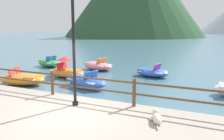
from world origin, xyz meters
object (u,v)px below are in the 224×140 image
object	(u,v)px
pedal_boat_5	(66,71)
pedal_boat_7	(49,63)
pedal_boat_1	(98,66)
pedal_boat_6	(152,72)
lamp_post	(73,30)
dog_resting	(157,118)
pedal_boat_3	(22,79)
pedal_boat_4	(86,81)

from	to	relation	value
pedal_boat_5	pedal_boat_7	size ratio (longest dim) A/B	1.08
pedal_boat_1	pedal_boat_6	size ratio (longest dim) A/B	1.13
lamp_post	pedal_boat_6	world-z (taller)	lamp_post
lamp_post	dog_resting	bearing A→B (deg)	-5.45
pedal_boat_6	dog_resting	bearing A→B (deg)	-72.97
pedal_boat_1	pedal_boat_5	bearing A→B (deg)	-98.42
lamp_post	pedal_boat_5	bearing A→B (deg)	128.39
pedal_boat_3	pedal_boat_7	size ratio (longest dim) A/B	1.16
lamp_post	pedal_boat_4	world-z (taller)	lamp_post
pedal_boat_6	pedal_boat_7	bearing A→B (deg)	177.76
lamp_post	pedal_boat_1	size ratio (longest dim) A/B	1.61
pedal_boat_3	pedal_boat_4	world-z (taller)	pedal_boat_3
dog_resting	pedal_boat_4	world-z (taller)	pedal_boat_4
pedal_boat_4	pedal_boat_6	world-z (taller)	pedal_boat_4
pedal_boat_1	pedal_boat_5	size ratio (longest dim) A/B	1.01
lamp_post	dog_resting	distance (m)	3.78
pedal_boat_3	lamp_post	bearing A→B (deg)	-27.45
pedal_boat_4	pedal_boat_5	bearing A→B (deg)	145.98
pedal_boat_1	pedal_boat_5	world-z (taller)	pedal_boat_5
lamp_post	pedal_boat_7	world-z (taller)	lamp_post
pedal_boat_1	pedal_boat_7	distance (m)	4.16
dog_resting	pedal_boat_7	xyz separation A→B (m)	(-10.78, 8.36, -0.23)
lamp_post	pedal_boat_5	xyz separation A→B (m)	(-4.19, 5.28, -2.52)
lamp_post	pedal_boat_6	size ratio (longest dim) A/B	1.82
pedal_boat_6	pedal_boat_7	distance (m)	8.33
pedal_boat_5	pedal_boat_7	distance (m)	4.63
lamp_post	pedal_boat_4	size ratio (longest dim) A/B	1.49
pedal_boat_1	pedal_boat_4	distance (m)	5.08
pedal_boat_3	pedal_boat_4	xyz separation A→B (m)	(3.33, 1.02, -0.01)
lamp_post	pedal_boat_4	xyz separation A→B (m)	(-1.85, 3.71, -2.63)
dog_resting	pedal_boat_1	xyz separation A→B (m)	(-6.63, 8.70, -0.22)
pedal_boat_3	pedal_boat_6	world-z (taller)	pedal_boat_3
lamp_post	pedal_boat_7	distance (m)	11.59
dog_resting	pedal_boat_4	bearing A→B (deg)	140.06
dog_resting	pedal_boat_4	size ratio (longest dim) A/B	0.37
pedal_boat_3	pedal_boat_6	distance (m)	7.57
lamp_post	pedal_boat_1	xyz separation A→B (m)	(-3.72, 8.42, -2.62)
pedal_boat_1	lamp_post	bearing A→B (deg)	-66.16
pedal_boat_1	pedal_boat_3	bearing A→B (deg)	-104.26
pedal_boat_1	pedal_boat_6	distance (m)	4.22
pedal_boat_1	pedal_boat_3	xyz separation A→B (m)	(-1.46, -5.73, 0.00)
pedal_boat_1	pedal_boat_6	world-z (taller)	pedal_boat_1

